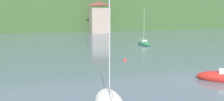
# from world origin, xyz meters

# --- Properties ---
(wooded_hillside) EXTENTS (352.00, 60.47, 37.70)m
(wooded_hillside) POSITION_xyz_m (-8.89, 135.00, 7.32)
(wooded_hillside) COLOR #38562D
(wooded_hillside) RESTS_ON ground_plane
(shore_building_westcentral) EXTENTS (6.20, 4.57, 10.01)m
(shore_building_westcentral) POSITION_xyz_m (13.72, 94.59, 4.86)
(shore_building_westcentral) COLOR gray
(shore_building_westcentral) RESTS_ON ground_plane
(sailboat_far_8) EXTENTS (1.92, 5.28, 7.21)m
(sailboat_far_8) POSITION_xyz_m (13.77, 62.50, 0.27)
(sailboat_far_8) COLOR #2D754C
(sailboat_far_8) RESTS_ON ground_plane
(mooring_buoy_near) EXTENTS (0.46, 0.46, 0.46)m
(mooring_buoy_near) POSITION_xyz_m (4.18, 48.10, 0.00)
(mooring_buoy_near) COLOR red
(mooring_buoy_near) RESTS_ON ground_plane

